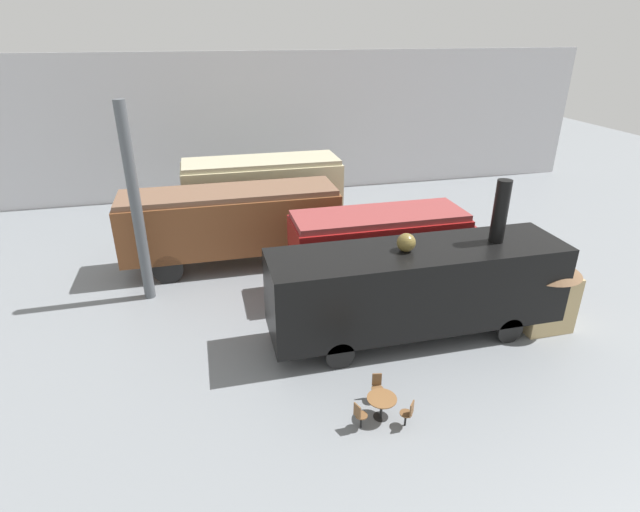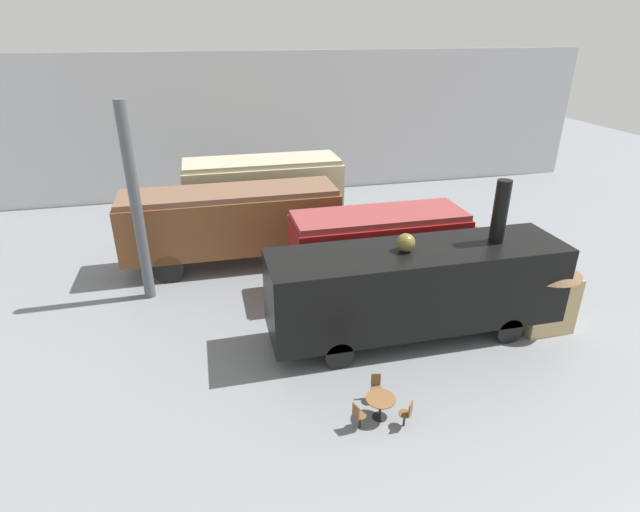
{
  "view_description": "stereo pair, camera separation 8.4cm",
  "coord_description": "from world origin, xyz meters",
  "px_view_note": "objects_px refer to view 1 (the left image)",
  "views": [
    {
      "loc": [
        -4.66,
        -17.39,
        10.35
      ],
      "look_at": [
        -0.17,
        1.0,
        1.6
      ],
      "focal_mm": 28.0,
      "sensor_mm": 36.0,
      "label": 1
    },
    {
      "loc": [
        -4.58,
        -17.41,
        10.35
      ],
      "look_at": [
        -0.17,
        1.0,
        1.6
      ],
      "focal_mm": 28.0,
      "sensor_mm": 36.0,
      "label": 2
    }
  ],
  "objects_px": {
    "passenger_coach_wooden": "(231,220)",
    "streamlined_locomotive": "(393,244)",
    "ticket_kiosk": "(545,285)",
    "steam_locomotive": "(417,285)",
    "cafe_chair_0": "(377,385)",
    "passenger_coach_vintage": "(262,189)",
    "cafe_table_near": "(382,402)",
    "visitor_person": "(401,288)"
  },
  "relations": [
    {
      "from": "passenger_coach_wooden",
      "to": "streamlined_locomotive",
      "type": "relative_size",
      "value": 1.12
    },
    {
      "from": "passenger_coach_wooden",
      "to": "ticket_kiosk",
      "type": "relative_size",
      "value": 3.28
    },
    {
      "from": "steam_locomotive",
      "to": "cafe_chair_0",
      "type": "relative_size",
      "value": 12.04
    },
    {
      "from": "passenger_coach_vintage",
      "to": "cafe_chair_0",
      "type": "bearing_deg",
      "value": -84.33
    },
    {
      "from": "passenger_coach_vintage",
      "to": "cafe_table_near",
      "type": "height_order",
      "value": "passenger_coach_vintage"
    },
    {
      "from": "cafe_table_near",
      "to": "ticket_kiosk",
      "type": "relative_size",
      "value": 0.29
    },
    {
      "from": "passenger_coach_wooden",
      "to": "ticket_kiosk",
      "type": "height_order",
      "value": "passenger_coach_wooden"
    },
    {
      "from": "passenger_coach_vintage",
      "to": "steam_locomotive",
      "type": "bearing_deg",
      "value": -71.05
    },
    {
      "from": "ticket_kiosk",
      "to": "cafe_chair_0",
      "type": "bearing_deg",
      "value": -161.03
    },
    {
      "from": "passenger_coach_vintage",
      "to": "passenger_coach_wooden",
      "type": "distance_m",
      "value": 4.27
    },
    {
      "from": "streamlined_locomotive",
      "to": "cafe_chair_0",
      "type": "xyz_separation_m",
      "value": [
        -3.03,
        -6.69,
        -1.49
      ]
    },
    {
      "from": "passenger_coach_wooden",
      "to": "steam_locomotive",
      "type": "relative_size",
      "value": 0.94
    },
    {
      "from": "passenger_coach_vintage",
      "to": "ticket_kiosk",
      "type": "height_order",
      "value": "passenger_coach_vintage"
    },
    {
      "from": "passenger_coach_wooden",
      "to": "visitor_person",
      "type": "relative_size",
      "value": 5.81
    },
    {
      "from": "passenger_coach_wooden",
      "to": "visitor_person",
      "type": "height_order",
      "value": "passenger_coach_wooden"
    },
    {
      "from": "cafe_table_near",
      "to": "visitor_person",
      "type": "bearing_deg",
      "value": 63.09
    },
    {
      "from": "streamlined_locomotive",
      "to": "passenger_coach_wooden",
      "type": "bearing_deg",
      "value": 148.41
    },
    {
      "from": "steam_locomotive",
      "to": "cafe_chair_0",
      "type": "xyz_separation_m",
      "value": [
        -2.49,
        -3.01,
        -1.54
      ]
    },
    {
      "from": "passenger_coach_vintage",
      "to": "visitor_person",
      "type": "xyz_separation_m",
      "value": [
        4.17,
        -9.54,
        -1.48
      ]
    },
    {
      "from": "streamlined_locomotive",
      "to": "visitor_person",
      "type": "relative_size",
      "value": 5.2
    },
    {
      "from": "passenger_coach_vintage",
      "to": "visitor_person",
      "type": "bearing_deg",
      "value": -66.38
    },
    {
      "from": "cafe_table_near",
      "to": "passenger_coach_wooden",
      "type": "bearing_deg",
      "value": 105.93
    },
    {
      "from": "cafe_chair_0",
      "to": "ticket_kiosk",
      "type": "relative_size",
      "value": 0.29
    },
    {
      "from": "passenger_coach_vintage",
      "to": "passenger_coach_wooden",
      "type": "height_order",
      "value": "passenger_coach_vintage"
    },
    {
      "from": "ticket_kiosk",
      "to": "steam_locomotive",
      "type": "bearing_deg",
      "value": 174.55
    },
    {
      "from": "passenger_coach_wooden",
      "to": "cafe_table_near",
      "type": "bearing_deg",
      "value": -74.07
    },
    {
      "from": "passenger_coach_wooden",
      "to": "steam_locomotive",
      "type": "distance_m",
      "value": 9.66
    },
    {
      "from": "passenger_coach_vintage",
      "to": "ticket_kiosk",
      "type": "xyz_separation_m",
      "value": [
        8.83,
        -11.89,
        -0.73
      ]
    },
    {
      "from": "steam_locomotive",
      "to": "passenger_coach_vintage",
      "type": "bearing_deg",
      "value": 108.95
    },
    {
      "from": "passenger_coach_wooden",
      "to": "cafe_chair_0",
      "type": "xyz_separation_m",
      "value": [
        3.41,
        -10.65,
        -1.72
      ]
    },
    {
      "from": "cafe_table_near",
      "to": "cafe_chair_0",
      "type": "xyz_separation_m",
      "value": [
        0.14,
        0.79,
        -0.05
      ]
    },
    {
      "from": "steam_locomotive",
      "to": "cafe_chair_0",
      "type": "distance_m",
      "value": 4.2
    },
    {
      "from": "streamlined_locomotive",
      "to": "steam_locomotive",
      "type": "relative_size",
      "value": 0.84
    },
    {
      "from": "passenger_coach_wooden",
      "to": "steam_locomotive",
      "type": "bearing_deg",
      "value": -52.33
    },
    {
      "from": "streamlined_locomotive",
      "to": "passenger_coach_vintage",
      "type": "bearing_deg",
      "value": 119.97
    },
    {
      "from": "passenger_coach_wooden",
      "to": "cafe_table_near",
      "type": "height_order",
      "value": "passenger_coach_wooden"
    },
    {
      "from": "streamlined_locomotive",
      "to": "steam_locomotive",
      "type": "xyz_separation_m",
      "value": [
        -0.55,
        -3.68,
        0.05
      ]
    },
    {
      "from": "streamlined_locomotive",
      "to": "ticket_kiosk",
      "type": "relative_size",
      "value": 2.93
    },
    {
      "from": "cafe_table_near",
      "to": "cafe_chair_0",
      "type": "height_order",
      "value": "cafe_chair_0"
    },
    {
      "from": "passenger_coach_vintage",
      "to": "visitor_person",
      "type": "relative_size",
      "value": 4.86
    },
    {
      "from": "visitor_person",
      "to": "ticket_kiosk",
      "type": "xyz_separation_m",
      "value": [
        4.65,
        -2.35,
        0.75
      ]
    },
    {
      "from": "passenger_coach_wooden",
      "to": "ticket_kiosk",
      "type": "bearing_deg",
      "value": -36.89
    }
  ]
}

